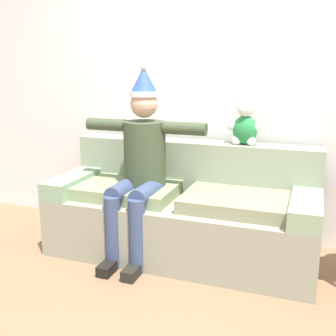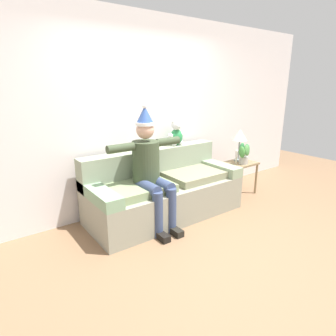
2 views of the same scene
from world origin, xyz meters
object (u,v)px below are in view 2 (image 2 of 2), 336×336
(person_seated, at_px, (150,167))
(table_lamp, at_px, (240,136))
(side_table, at_px, (240,168))
(candle_tall, at_px, (236,155))
(potted_plant, at_px, (244,154))
(candle_short, at_px, (245,153))
(teddy_bear, at_px, (176,134))
(couch, at_px, (163,191))

(person_seated, relative_size, table_lamp, 2.93)
(person_seated, distance_m, table_lamp, 1.85)
(side_table, relative_size, candle_tall, 2.41)
(potted_plant, xyz_separation_m, candle_short, (0.18, 0.13, -0.03))
(table_lamp, xyz_separation_m, potted_plant, (-0.08, -0.17, -0.24))
(person_seated, bearing_deg, potted_plant, -0.36)
(teddy_bear, bearing_deg, side_table, -18.62)
(couch, xyz_separation_m, teddy_bear, (0.43, 0.27, 0.71))
(couch, bearing_deg, candle_tall, -4.56)
(side_table, distance_m, candle_tall, 0.28)
(table_lamp, bearing_deg, candle_tall, -149.64)
(couch, height_order, candle_tall, couch)
(person_seated, distance_m, candle_tall, 1.67)
(person_seated, relative_size, side_table, 2.88)
(teddy_bear, relative_size, side_table, 0.71)
(person_seated, height_order, potted_plant, person_seated)
(candle_tall, height_order, candle_short, candle_tall)
(side_table, bearing_deg, person_seated, -177.47)
(couch, distance_m, teddy_bear, 0.88)
(person_seated, relative_size, teddy_bear, 4.06)
(couch, xyz_separation_m, candle_tall, (1.35, -0.11, 0.33))
(couch, bearing_deg, person_seated, -152.10)
(person_seated, bearing_deg, couch, 27.90)
(side_table, relative_size, potted_plant, 1.58)
(couch, distance_m, side_table, 1.50)
(person_seated, height_order, teddy_bear, person_seated)
(side_table, height_order, candle_tall, candle_tall)
(table_lamp, xyz_separation_m, candle_short, (0.10, -0.04, -0.28))
(couch, bearing_deg, teddy_bear, 32.06)
(potted_plant, bearing_deg, candle_tall, 142.88)
(person_seated, xyz_separation_m, table_lamp, (1.84, 0.16, 0.16))
(teddy_bear, relative_size, candle_tall, 1.71)
(side_table, relative_size, table_lamp, 1.02)
(teddy_bear, relative_size, table_lamp, 0.72)
(person_seated, distance_m, candle_short, 1.95)
(person_seated, distance_m, side_table, 1.84)
(person_seated, height_order, side_table, person_seated)
(side_table, height_order, table_lamp, table_lamp)
(candle_tall, bearing_deg, teddy_bear, 157.77)
(candle_short, bearing_deg, table_lamp, 158.86)
(couch, xyz_separation_m, person_seated, (-0.32, -0.17, 0.44))
(person_seated, distance_m, teddy_bear, 0.91)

